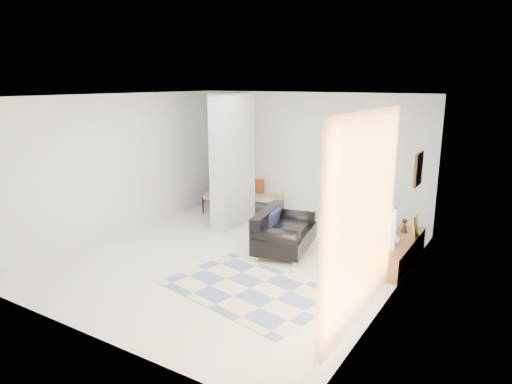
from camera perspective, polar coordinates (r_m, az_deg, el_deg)
The scene contains 17 objects.
floor at distance 8.12m, azimuth -2.77°, elevation -8.24°, with size 6.00×6.00×0.00m, color white.
ceiling at distance 7.54m, azimuth -3.02°, elevation 11.92°, with size 6.00×6.00×0.00m, color white.
wall_back at distance 10.28m, azimuth 6.64°, elevation 4.47°, with size 6.00×6.00×0.00m, color silver.
wall_front at distance 5.58m, azimuth -20.61°, elevation -4.19°, with size 6.00×6.00×0.00m, color silver.
wall_left at distance 9.51m, azimuth -16.71°, elevation 3.24°, with size 6.00×6.00×0.00m, color silver.
wall_right at distance 6.59m, azimuth 17.25°, elevation -1.26°, with size 6.00×6.00×0.00m, color silver.
partition_column at distance 9.61m, azimuth -2.91°, elevation 3.91°, with size 0.35×1.20×2.80m, color silver.
hallway_door at distance 11.34m, azimuth -3.17°, elevation 3.46°, with size 0.85×0.06×2.04m, color silver.
curtain at distance 5.53m, azimuth 13.44°, elevation -3.29°, with size 2.55×2.55×0.00m, color orange.
wall_art at distance 7.81m, azimuth 19.65°, elevation 2.71°, with size 0.04×0.45×0.55m, color #3E2210.
media_console at distance 8.23m, azimuth 17.48°, elevation -7.05°, with size 0.45×1.89×0.80m.
loveseat at distance 8.35m, azimuth 3.26°, elevation -4.99°, with size 1.14×1.61×0.76m.
daybed at distance 10.86m, azimuth -1.55°, elevation -0.27°, with size 2.03×1.44×0.77m.
area_rug at distance 6.98m, azimuth -0.78°, elevation -12.01°, with size 2.47×1.64×0.01m, color beige.
cylinder_lamp at distance 7.58m, azimuth 16.60°, elevation -4.57°, with size 0.12×0.12×0.66m, color white.
bronze_figurine at distance 8.55m, azimuth 18.06°, elevation -4.02°, with size 0.13×0.13×0.26m, color #312116, non-canonical shape.
vase at distance 7.93m, azimuth 16.86°, elevation -5.47°, with size 0.21×0.21×0.22m, color white.
Camera 1 is at (4.27, -6.20, 3.03)m, focal length 32.00 mm.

